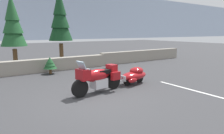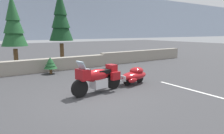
{
  "view_description": "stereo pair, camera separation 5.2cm",
  "coord_description": "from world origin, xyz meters",
  "px_view_note": "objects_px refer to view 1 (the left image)",
  "views": [
    {
      "loc": [
        -3.39,
        -6.14,
        2.36
      ],
      "look_at": [
        1.49,
        1.03,
        0.85
      ],
      "focal_mm": 32.27,
      "sensor_mm": 36.0,
      "label": 1
    },
    {
      "loc": [
        -3.35,
        -6.17,
        2.36
      ],
      "look_at": [
        1.49,
        1.03,
        0.85
      ],
      "focal_mm": 32.27,
      "sensor_mm": 36.0,
      "label": 2
    }
  ],
  "objects_px": {
    "car_shaped_trailer": "(134,75)",
    "pine_tree_secondary": "(13,23)",
    "touring_motorcycle": "(98,77)",
    "pine_tree_tall": "(60,18)"
  },
  "relations": [
    {
      "from": "car_shaped_trailer",
      "to": "pine_tree_tall",
      "type": "bearing_deg",
      "value": 96.17
    },
    {
      "from": "car_shaped_trailer",
      "to": "pine_tree_secondary",
      "type": "distance_m",
      "value": 8.17
    },
    {
      "from": "car_shaped_trailer",
      "to": "pine_tree_secondary",
      "type": "bearing_deg",
      "value": 120.15
    },
    {
      "from": "touring_motorcycle",
      "to": "pine_tree_secondary",
      "type": "distance_m",
      "value": 7.59
    },
    {
      "from": "pine_tree_secondary",
      "to": "car_shaped_trailer",
      "type": "bearing_deg",
      "value": -59.85
    },
    {
      "from": "car_shaped_trailer",
      "to": "touring_motorcycle",
      "type": "bearing_deg",
      "value": -172.43
    },
    {
      "from": "touring_motorcycle",
      "to": "car_shaped_trailer",
      "type": "height_order",
      "value": "touring_motorcycle"
    },
    {
      "from": "touring_motorcycle",
      "to": "car_shaped_trailer",
      "type": "bearing_deg",
      "value": 7.57
    },
    {
      "from": "pine_tree_tall",
      "to": "pine_tree_secondary",
      "type": "distance_m",
      "value": 3.2
    },
    {
      "from": "touring_motorcycle",
      "to": "pine_tree_secondary",
      "type": "relative_size",
      "value": 0.5
    }
  ]
}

